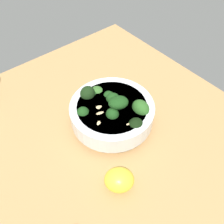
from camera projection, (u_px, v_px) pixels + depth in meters
The scene contains 3 objects.
ground_plane at pixel (98, 131), 63.44cm from camera, with size 70.09×70.09×4.49cm, color tan.
bowl_of_broccoli at pixel (112, 111), 59.26cm from camera, with size 20.27×20.27×10.08cm.
lemon_wedge at pixel (119, 180), 49.71cm from camera, with size 6.21×5.45×4.54cm, color yellow.
Camera 1 is at (-31.45, 21.37, 48.88)cm, focal length 39.20 mm.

